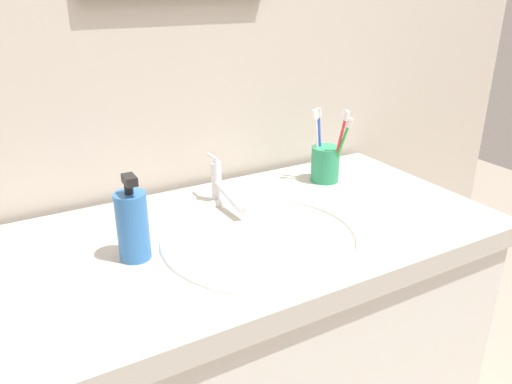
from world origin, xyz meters
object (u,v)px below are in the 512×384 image
Objects in this scene: toothbrush_blue at (320,139)px; toothbrush_white at (317,140)px; toothbrush_cup at (325,164)px; toothbrush_red at (340,142)px; faucet at (222,187)px; soap_dispenser at (133,225)px; toothbrush_green at (341,146)px.

toothbrush_blue is 0.02m from toothbrush_white.
toothbrush_red reaches higher than toothbrush_cup.
faucet is at bearing -178.82° from toothbrush_cup.
soap_dispenser is (-0.55, -0.14, 0.02)m from toothbrush_cup.
toothbrush_red is (0.01, -0.04, 0.07)m from toothbrush_cup.
toothbrush_green is 1.02× the size of soap_dispenser.
faucet is at bearing -176.84° from toothbrush_white.
toothbrush_red is 1.13× the size of soap_dispenser.
toothbrush_red is at bearing -69.07° from toothbrush_blue.
soap_dispenser is (-0.52, -0.15, -0.04)m from toothbrush_white.
soap_dispenser is (-0.54, -0.16, -0.04)m from toothbrush_blue.
faucet is 0.93× the size of toothbrush_white.
toothbrush_red is 1.04× the size of toothbrush_blue.
toothbrush_red reaches higher than toothbrush_green.
toothbrush_white is 1.09× the size of soap_dispenser.
toothbrush_white reaches higher than faucet.
toothbrush_red reaches higher than toothbrush_white.
toothbrush_cup is 0.50× the size of toothbrush_white.
toothbrush_cup is 0.07m from toothbrush_green.
toothbrush_white reaches higher than toothbrush_green.
toothbrush_blue is at bearing 4.34° from faucet.
toothbrush_red is at bearing 154.84° from toothbrush_green.
toothbrush_green is 0.06m from toothbrush_white.
toothbrush_white is 0.55m from soap_dispenser.
toothbrush_blue reaches higher than soap_dispenser.
toothbrush_green is (0.03, -0.06, -0.01)m from toothbrush_blue.
toothbrush_white is (-0.01, -0.01, 0.00)m from toothbrush_blue.
toothbrush_green is 0.57m from soap_dispenser.
soap_dispenser is at bearing -169.33° from toothbrush_red.
toothbrush_green is 0.94× the size of toothbrush_white.
faucet is 0.30m from toothbrush_cup.
toothbrush_green is (0.02, -0.04, 0.06)m from toothbrush_cup.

